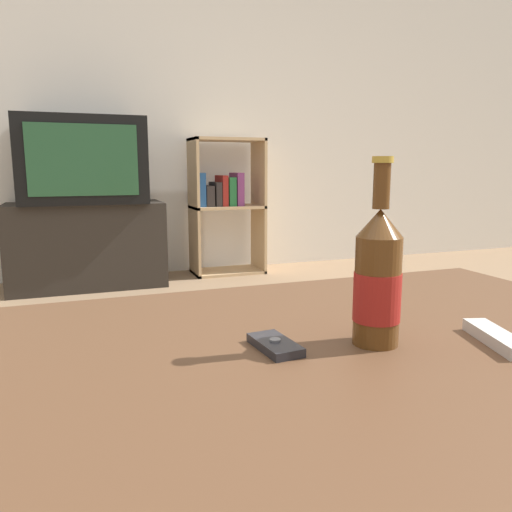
{
  "coord_description": "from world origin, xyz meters",
  "views": [
    {
      "loc": [
        -0.35,
        -0.68,
        0.77
      ],
      "look_at": [
        0.0,
        0.28,
        0.59
      ],
      "focal_mm": 35.0,
      "sensor_mm": 36.0,
      "label": 1
    }
  ],
  "objects_px": {
    "tv_stand": "(87,245)",
    "television": "(82,161)",
    "bookshelf": "(224,201)",
    "cell_phone": "(275,345)",
    "beer_bottle": "(378,280)",
    "remote_control": "(496,338)"
  },
  "relations": [
    {
      "from": "tv_stand",
      "to": "bookshelf",
      "type": "height_order",
      "value": "bookshelf"
    },
    {
      "from": "tv_stand",
      "to": "television",
      "type": "xyz_separation_m",
      "value": [
        0.0,
        -0.0,
        0.54
      ]
    },
    {
      "from": "bookshelf",
      "to": "television",
      "type": "bearing_deg",
      "value": -174.58
    },
    {
      "from": "cell_phone",
      "to": "television",
      "type": "bearing_deg",
      "value": 89.22
    },
    {
      "from": "tv_stand",
      "to": "bookshelf",
      "type": "relative_size",
      "value": 0.99
    },
    {
      "from": "bookshelf",
      "to": "remote_control",
      "type": "height_order",
      "value": "bookshelf"
    },
    {
      "from": "bookshelf",
      "to": "cell_phone",
      "type": "height_order",
      "value": "bookshelf"
    },
    {
      "from": "remote_control",
      "to": "television",
      "type": "bearing_deg",
      "value": 117.56
    },
    {
      "from": "bookshelf",
      "to": "beer_bottle",
      "type": "bearing_deg",
      "value": -101.93
    },
    {
      "from": "remote_control",
      "to": "tv_stand",
      "type": "bearing_deg",
      "value": 117.54
    },
    {
      "from": "television",
      "to": "beer_bottle",
      "type": "xyz_separation_m",
      "value": [
        0.36,
        -2.74,
        -0.22
      ]
    },
    {
      "from": "remote_control",
      "to": "cell_phone",
      "type": "bearing_deg",
      "value": -179.82
    },
    {
      "from": "tv_stand",
      "to": "cell_phone",
      "type": "bearing_deg",
      "value": -85.74
    },
    {
      "from": "television",
      "to": "remote_control",
      "type": "relative_size",
      "value": 4.88
    },
    {
      "from": "remote_control",
      "to": "bookshelf",
      "type": "bearing_deg",
      "value": 98.4
    },
    {
      "from": "television",
      "to": "beer_bottle",
      "type": "relative_size",
      "value": 2.54
    },
    {
      "from": "beer_bottle",
      "to": "remote_control",
      "type": "bearing_deg",
      "value": -20.67
    },
    {
      "from": "beer_bottle",
      "to": "remote_control",
      "type": "distance_m",
      "value": 0.22
    },
    {
      "from": "bookshelf",
      "to": "beer_bottle",
      "type": "xyz_separation_m",
      "value": [
        -0.6,
        -2.83,
        0.06
      ]
    },
    {
      "from": "cell_phone",
      "to": "remote_control",
      "type": "bearing_deg",
      "value": -21.42
    },
    {
      "from": "tv_stand",
      "to": "television",
      "type": "bearing_deg",
      "value": -90.0
    },
    {
      "from": "television",
      "to": "remote_control",
      "type": "bearing_deg",
      "value": -79.0
    }
  ]
}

